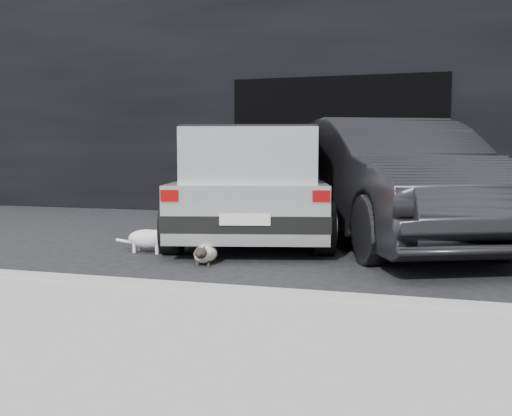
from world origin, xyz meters
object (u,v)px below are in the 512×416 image
(cat_white, at_px, (151,238))
(silver_hatchback, at_px, (253,179))
(cat_siamese, at_px, (205,254))
(second_car, at_px, (391,181))

(cat_white, bearing_deg, silver_hatchback, 154.81)
(silver_hatchback, xyz_separation_m, cat_siamese, (0.05, -1.98, -0.71))
(silver_hatchback, xyz_separation_m, cat_white, (-0.82, -1.51, -0.65))
(second_car, relative_size, cat_siamese, 7.29)
(silver_hatchback, distance_m, cat_siamese, 2.11)
(second_car, height_order, cat_white, second_car)
(second_car, distance_m, cat_siamese, 2.81)
(cat_siamese, bearing_deg, second_car, -139.45)
(silver_hatchback, distance_m, second_car, 1.85)
(second_car, xyz_separation_m, cat_siamese, (-1.80, -2.04, -0.71))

